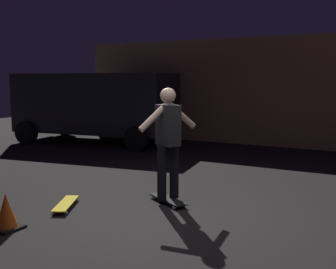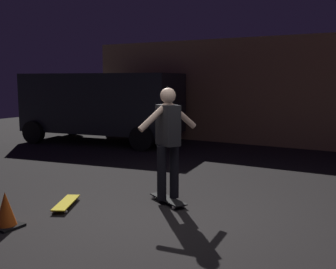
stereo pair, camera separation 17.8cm
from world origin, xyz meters
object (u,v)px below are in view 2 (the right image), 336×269
object	(u,v)px
parked_van	(102,103)
skateboard_ridden	(168,199)
skater	(168,135)
traffic_cone	(6,211)
skateboard_spare	(66,203)

from	to	relation	value
parked_van	skateboard_ridden	distance (m)	6.54
parked_van	skater	size ratio (longest dim) A/B	2.89
skateboard_ridden	skater	xyz separation A→B (m)	(0.00, -0.00, 0.98)
skater	traffic_cone	bearing A→B (deg)	-123.44
skateboard_spare	traffic_cone	world-z (taller)	traffic_cone
parked_van	skateboard_spare	xyz separation A→B (m)	(3.57, -5.23, -1.11)
skateboard_spare	traffic_cone	distance (m)	1.02
skater	traffic_cone	xyz separation A→B (m)	(-1.26, -1.91, -0.83)
skateboard_ridden	skater	size ratio (longest dim) A/B	0.47
skateboard_spare	traffic_cone	xyz separation A→B (m)	(-0.05, -1.01, 0.16)
skateboard_spare	skater	bearing A→B (deg)	36.71
parked_van	skateboard_spare	bearing A→B (deg)	-55.71
parked_van	traffic_cone	distance (m)	7.22
skateboard_ridden	skateboard_spare	world-z (taller)	same
parked_van	skater	bearing A→B (deg)	-42.15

